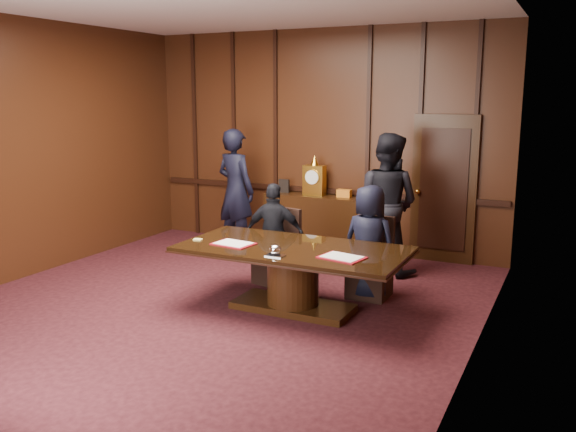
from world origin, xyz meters
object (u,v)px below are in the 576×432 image
(witness_left, at_px, (236,190))
(sideboard, at_px, (314,220))
(signatory_left, at_px, (274,234))
(conference_table, at_px, (293,268))
(signatory_right, at_px, (369,242))
(witness_right, at_px, (386,204))

(witness_left, bearing_deg, sideboard, -139.05)
(signatory_left, bearing_deg, conference_table, 116.01)
(signatory_right, height_order, witness_left, witness_left)
(conference_table, xyz_separation_m, witness_left, (-2.02, 2.13, 0.47))
(signatory_left, height_order, signatory_right, signatory_right)
(signatory_right, height_order, witness_right, witness_right)
(conference_table, bearing_deg, witness_left, 133.54)
(conference_table, bearing_deg, signatory_left, 129.09)
(signatory_left, bearing_deg, signatory_right, 166.91)
(conference_table, height_order, witness_left, witness_left)
(conference_table, distance_m, signatory_left, 1.04)
(sideboard, xyz_separation_m, signatory_left, (0.25, -1.89, 0.19))
(signatory_left, xyz_separation_m, signatory_right, (1.30, 0.00, 0.03))
(witness_right, bearing_deg, witness_left, 7.62)
(signatory_left, bearing_deg, sideboard, -95.58)
(conference_table, xyz_separation_m, signatory_right, (0.65, 0.80, 0.20))
(signatory_right, bearing_deg, sideboard, -42.63)
(sideboard, distance_m, conference_table, 2.84)
(witness_left, height_order, witness_right, witness_right)
(signatory_right, relative_size, witness_left, 0.72)
(conference_table, distance_m, signatory_right, 1.05)
(signatory_right, bearing_deg, conference_table, 58.92)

